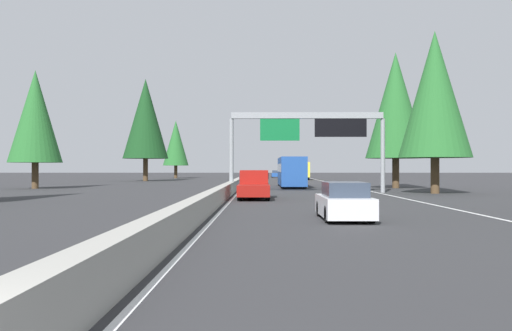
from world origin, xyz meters
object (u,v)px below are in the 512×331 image
object	(u,v)px
sedan_far_center	(276,174)
box_truck_distant_b	(301,170)
conifer_right_near	(435,94)
conifer_left_mid	(146,119)
sign_gantry_overhead	(309,129)
bus_mid_right	(291,171)
conifer_right_mid	(396,105)
conifer_left_near	(35,116)
pickup_mid_left	(254,185)
conifer_left_far	(176,143)
sedan_mid_center	(344,202)

from	to	relation	value
sedan_far_center	box_truck_distant_b	xyz separation A→B (m)	(-22.76, -3.63, 0.93)
box_truck_distant_b	conifer_right_near	distance (m)	50.27
box_truck_distant_b	conifer_left_mid	world-z (taller)	conifer_left_mid
sedan_far_center	sign_gantry_overhead	bearing A→B (deg)	-179.35
bus_mid_right	sedan_far_center	size ratio (longest dim) A/B	2.61
conifer_left_mid	sedan_far_center	bearing A→B (deg)	-33.02
sign_gantry_overhead	conifer_right_mid	xyz separation A→B (m)	(9.89, -9.47, 3.03)
conifer_right_mid	conifer_left_near	bearing A→B (deg)	92.61
pickup_mid_left	bus_mid_right	xyz separation A→B (m)	(21.78, -3.64, 0.80)
pickup_mid_left	conifer_right_near	world-z (taller)	conifer_right_near
sign_gantry_overhead	sedan_far_center	size ratio (longest dim) A/B	2.88
bus_mid_right	conifer_left_far	distance (m)	52.17
sign_gantry_overhead	sedan_far_center	bearing A→B (deg)	0.65
sedan_far_center	conifer_left_near	distance (m)	67.63
box_truck_distant_b	conifer_right_near	world-z (taller)	conifer_right_near
sign_gantry_overhead	pickup_mid_left	distance (m)	10.62
bus_mid_right	conifer_right_near	bearing A→B (deg)	-144.07
sedan_mid_center	conifer_left_mid	xyz separation A→B (m)	(61.68, 20.94, 8.84)
sedan_far_center	conifer_right_near	size ratio (longest dim) A/B	0.34
sign_gantry_overhead	pickup_mid_left	xyz separation A→B (m)	(-8.68, 4.38, -4.28)
pickup_mid_left	sedan_far_center	distance (m)	79.54
bus_mid_right	box_truck_distant_b	distance (m)	35.10
sedan_mid_center	pickup_mid_left	size ratio (longest dim) A/B	0.79
sign_gantry_overhead	sedan_mid_center	size ratio (longest dim) A/B	2.88
sign_gantry_overhead	conifer_right_mid	world-z (taller)	conifer_right_mid
box_truck_distant_b	conifer_left_mid	size ratio (longest dim) A/B	0.54
pickup_mid_left	conifer_left_near	world-z (taller)	conifer_left_near
sedan_far_center	conifer_left_near	world-z (taller)	conifer_left_near
sign_gantry_overhead	conifer_right_mid	bearing A→B (deg)	-43.74
sedan_mid_center	conifer_right_mid	bearing A→B (deg)	-17.17
conifer_right_mid	conifer_left_far	xyz separation A→B (m)	(51.22, 29.97, -1.40)
box_truck_distant_b	conifer_right_mid	size ratio (longest dim) A/B	0.63
sedan_far_center	conifer_right_near	distance (m)	73.27
bus_mid_right	conifer_left_far	bearing A→B (deg)	22.38
sedan_far_center	conifer_left_far	xyz separation A→B (m)	(-9.67, 19.70, 6.14)
conifer_left_mid	pickup_mid_left	bearing A→B (deg)	-160.02
conifer_left_near	sedan_mid_center	bearing A→B (deg)	-141.12
sign_gantry_overhead	conifer_right_near	world-z (taller)	conifer_right_near
conifer_left_far	box_truck_distant_b	bearing A→B (deg)	-119.29
sedan_far_center	conifer_left_far	size ratio (longest dim) A/B	0.39
conifer_left_near	conifer_left_far	size ratio (longest dim) A/B	1.03
sign_gantry_overhead	bus_mid_right	xyz separation A→B (m)	(13.11, 0.73, -3.48)
conifer_right_near	conifer_left_far	distance (m)	69.44
pickup_mid_left	sedan_far_center	bearing A→B (deg)	-2.58
sedan_mid_center	conifer_left_far	xyz separation A→B (m)	(84.05, 19.83, 6.14)
sign_gantry_overhead	bus_mid_right	size ratio (longest dim) A/B	1.10
conifer_left_far	conifer_left_mid	bearing A→B (deg)	177.14
sedan_mid_center	conifer_left_mid	size ratio (longest dim) A/B	0.28
sedan_far_center	conifer_left_mid	bearing A→B (deg)	146.98
sedan_mid_center	sedan_far_center	world-z (taller)	same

